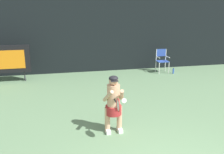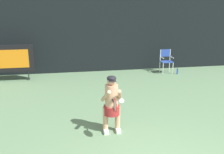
# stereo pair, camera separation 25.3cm
# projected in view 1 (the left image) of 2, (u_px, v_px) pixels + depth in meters

# --- Properties ---
(backdrop_screen) EXTENTS (18.00, 0.12, 3.66)m
(backdrop_screen) POSITION_uv_depth(u_px,v_px,m) (96.00, 33.00, 11.51)
(backdrop_screen) COLOR black
(backdrop_screen) RESTS_ON ground
(scoreboard) EXTENTS (2.20, 0.21, 1.50)m
(scoreboard) POSITION_uv_depth(u_px,v_px,m) (1.00, 60.00, 9.91)
(scoreboard) COLOR black
(scoreboard) RESTS_ON ground
(umpire_chair) EXTENTS (0.52, 0.44, 1.08)m
(umpire_chair) POSITION_uv_depth(u_px,v_px,m) (162.00, 59.00, 11.61)
(umpire_chair) COLOR white
(umpire_chair) RESTS_ON ground
(water_bottle) EXTENTS (0.07, 0.07, 0.27)m
(water_bottle) POSITION_uv_depth(u_px,v_px,m) (173.00, 71.00, 11.48)
(water_bottle) COLOR blue
(water_bottle) RESTS_ON ground
(tennis_player) EXTENTS (0.52, 0.59, 1.42)m
(tennis_player) POSITION_uv_depth(u_px,v_px,m) (114.00, 102.00, 5.94)
(tennis_player) COLOR white
(tennis_player) RESTS_ON ground
(tennis_racket) EXTENTS (0.03, 0.60, 0.31)m
(tennis_racket) POSITION_uv_depth(u_px,v_px,m) (118.00, 105.00, 5.45)
(tennis_racket) COLOR black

